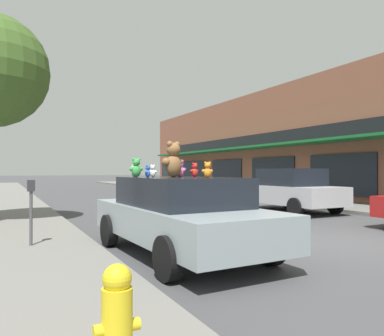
{
  "coord_description": "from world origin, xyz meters",
  "views": [
    {
      "loc": [
        -6.52,
        -6.0,
        1.58
      ],
      "look_at": [
        -2.6,
        1.73,
        1.65
      ],
      "focal_mm": 35.0,
      "sensor_mm": 36.0,
      "label": 1
    }
  ],
  "objects_px": {
    "teddy_bear_blue": "(148,171)",
    "teddy_bear_cream": "(134,171)",
    "teddy_bear_orange": "(207,170)",
    "parked_car_far_center": "(291,190)",
    "teddy_bear_white": "(153,171)",
    "parking_meter": "(31,204)",
    "teddy_bear_red": "(195,170)",
    "fire_hydrant": "(117,320)",
    "teddy_bear_pink": "(180,169)",
    "plush_art_car": "(180,213)",
    "teddy_bear_giant": "(173,160)",
    "teddy_bear_purple": "(181,168)",
    "teddy_bear_green": "(136,168)"
  },
  "relations": [
    {
      "from": "teddy_bear_orange",
      "to": "teddy_bear_green",
      "type": "relative_size",
      "value": 0.75
    },
    {
      "from": "teddy_bear_pink",
      "to": "fire_hydrant",
      "type": "distance_m",
      "value": 5.11
    },
    {
      "from": "teddy_bear_blue",
      "to": "teddy_bear_cream",
      "type": "bearing_deg",
      "value": -140.36
    },
    {
      "from": "teddy_bear_cream",
      "to": "parked_car_far_center",
      "type": "distance_m",
      "value": 8.35
    },
    {
      "from": "teddy_bear_red",
      "to": "teddy_bear_orange",
      "type": "bearing_deg",
      "value": 57.61
    },
    {
      "from": "parked_car_far_center",
      "to": "teddy_bear_pink",
      "type": "bearing_deg",
      "value": -147.77
    },
    {
      "from": "parking_meter",
      "to": "teddy_bear_red",
      "type": "bearing_deg",
      "value": -23.02
    },
    {
      "from": "teddy_bear_giant",
      "to": "teddy_bear_pink",
      "type": "height_order",
      "value": "teddy_bear_giant"
    },
    {
      "from": "teddy_bear_orange",
      "to": "parked_car_far_center",
      "type": "xyz_separation_m",
      "value": [
        6.76,
        5.47,
        -0.74
      ]
    },
    {
      "from": "teddy_bear_orange",
      "to": "teddy_bear_red",
      "type": "distance_m",
      "value": 1.01
    },
    {
      "from": "plush_art_car",
      "to": "teddy_bear_red",
      "type": "bearing_deg",
      "value": 28.85
    },
    {
      "from": "plush_art_car",
      "to": "teddy_bear_pink",
      "type": "height_order",
      "value": "teddy_bear_pink"
    },
    {
      "from": "teddy_bear_red",
      "to": "parked_car_far_center",
      "type": "height_order",
      "value": "teddy_bear_red"
    },
    {
      "from": "teddy_bear_white",
      "to": "parking_meter",
      "type": "distance_m",
      "value": 2.45
    },
    {
      "from": "teddy_bear_pink",
      "to": "parking_meter",
      "type": "distance_m",
      "value": 2.98
    },
    {
      "from": "teddy_bear_pink",
      "to": "parking_meter",
      "type": "relative_size",
      "value": 0.26
    },
    {
      "from": "teddy_bear_giant",
      "to": "fire_hydrant",
      "type": "bearing_deg",
      "value": 40.85
    },
    {
      "from": "teddy_bear_orange",
      "to": "teddy_bear_cream",
      "type": "xyz_separation_m",
      "value": [
        -0.73,
        1.86,
        -0.01
      ]
    },
    {
      "from": "teddy_bear_red",
      "to": "parked_car_far_center",
      "type": "distance_m",
      "value": 7.94
    },
    {
      "from": "teddy_bear_orange",
      "to": "fire_hydrant",
      "type": "xyz_separation_m",
      "value": [
        -2.46,
        -3.07,
        -1.07
      ]
    },
    {
      "from": "plush_art_car",
      "to": "teddy_bear_giant",
      "type": "relative_size",
      "value": 6.55
    },
    {
      "from": "teddy_bear_white",
      "to": "parking_meter",
      "type": "relative_size",
      "value": 0.19
    },
    {
      "from": "parked_car_far_center",
      "to": "parking_meter",
      "type": "bearing_deg",
      "value": -161.01
    },
    {
      "from": "teddy_bear_orange",
      "to": "teddy_bear_green",
      "type": "xyz_separation_m",
      "value": [
        -0.82,
        1.43,
        0.05
      ]
    },
    {
      "from": "teddy_bear_blue",
      "to": "teddy_bear_orange",
      "type": "height_order",
      "value": "teddy_bear_orange"
    },
    {
      "from": "fire_hydrant",
      "to": "teddy_bear_white",
      "type": "bearing_deg",
      "value": 65.96
    },
    {
      "from": "teddy_bear_green",
      "to": "teddy_bear_cream",
      "type": "relative_size",
      "value": 1.43
    },
    {
      "from": "parked_car_far_center",
      "to": "fire_hydrant",
      "type": "xyz_separation_m",
      "value": [
        -9.21,
        -8.54,
        -0.33
      ]
    },
    {
      "from": "teddy_bear_giant",
      "to": "fire_hydrant",
      "type": "relative_size",
      "value": 0.9
    },
    {
      "from": "parked_car_far_center",
      "to": "teddy_bear_blue",
      "type": "bearing_deg",
      "value": -148.89
    },
    {
      "from": "teddy_bear_pink",
      "to": "teddy_bear_white",
      "type": "height_order",
      "value": "teddy_bear_pink"
    },
    {
      "from": "plush_art_car",
      "to": "teddy_bear_blue",
      "type": "relative_size",
      "value": 19.77
    },
    {
      "from": "fire_hydrant",
      "to": "parked_car_far_center",
      "type": "bearing_deg",
      "value": 42.84
    },
    {
      "from": "teddy_bear_green",
      "to": "teddy_bear_red",
      "type": "distance_m",
      "value": 1.16
    },
    {
      "from": "teddy_bear_orange",
      "to": "teddy_bear_pink",
      "type": "relative_size",
      "value": 0.87
    },
    {
      "from": "teddy_bear_giant",
      "to": "teddy_bear_white",
      "type": "height_order",
      "value": "teddy_bear_giant"
    },
    {
      "from": "teddy_bear_cream",
      "to": "fire_hydrant",
      "type": "xyz_separation_m",
      "value": [
        -1.73,
        -4.93,
        -1.06
      ]
    },
    {
      "from": "fire_hydrant",
      "to": "teddy_bear_red",
      "type": "bearing_deg",
      "value": 56.24
    },
    {
      "from": "teddy_bear_red",
      "to": "teddy_bear_white",
      "type": "distance_m",
      "value": 0.84
    },
    {
      "from": "teddy_bear_cream",
      "to": "teddy_bear_purple",
      "type": "xyz_separation_m",
      "value": [
        1.03,
        -0.12,
        0.05
      ]
    },
    {
      "from": "plush_art_car",
      "to": "teddy_bear_giant",
      "type": "height_order",
      "value": "teddy_bear_giant"
    },
    {
      "from": "parked_car_far_center",
      "to": "parking_meter",
      "type": "height_order",
      "value": "parked_car_far_center"
    },
    {
      "from": "teddy_bear_purple",
      "to": "fire_hydrant",
      "type": "xyz_separation_m",
      "value": [
        -2.76,
        -4.81,
        -1.11
      ]
    },
    {
      "from": "plush_art_car",
      "to": "teddy_bear_cream",
      "type": "height_order",
      "value": "teddy_bear_cream"
    },
    {
      "from": "teddy_bear_orange",
      "to": "parked_car_far_center",
      "type": "bearing_deg",
      "value": -132.34
    },
    {
      "from": "teddy_bear_pink",
      "to": "teddy_bear_purple",
      "type": "bearing_deg",
      "value": -113.12
    },
    {
      "from": "teddy_bear_blue",
      "to": "parking_meter",
      "type": "xyz_separation_m",
      "value": [
        -1.93,
        1.29,
        -0.63
      ]
    },
    {
      "from": "teddy_bear_giant",
      "to": "parked_car_far_center",
      "type": "relative_size",
      "value": 0.17
    },
    {
      "from": "teddy_bear_giant",
      "to": "teddy_bear_blue",
      "type": "distance_m",
      "value": 0.7
    },
    {
      "from": "plush_art_car",
      "to": "teddy_bear_white",
      "type": "distance_m",
      "value": 0.99
    }
  ]
}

